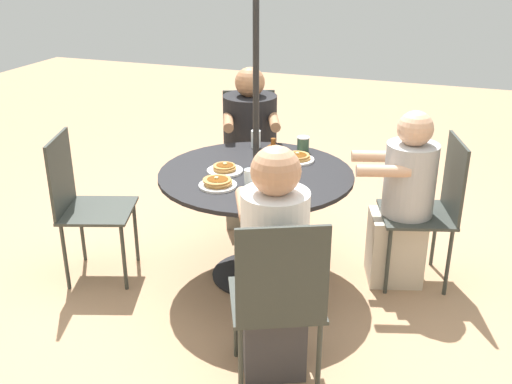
% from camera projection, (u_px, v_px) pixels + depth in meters
% --- Properties ---
extents(ground_plane, '(12.00, 12.00, 0.00)m').
position_uv_depth(ground_plane, '(256.00, 275.00, 3.87)').
color(ground_plane, tan).
extents(patio_table, '(1.18, 1.18, 0.71)m').
position_uv_depth(patio_table, '(256.00, 195.00, 3.65)').
color(patio_table, black).
rests_on(patio_table, ground).
extents(umbrella_pole, '(0.04, 0.04, 2.13)m').
position_uv_depth(umbrella_pole, '(256.00, 116.00, 3.46)').
color(umbrella_pole, black).
rests_on(umbrella_pole, ground).
extents(patio_chair_north, '(0.55, 0.55, 0.93)m').
position_uv_depth(patio_chair_north, '(249.00, 145.00, 4.65)').
color(patio_chair_north, '#333833').
rests_on(patio_chair_north, ground).
extents(diner_north, '(0.55, 0.63, 1.16)m').
position_uv_depth(diner_north, '(250.00, 153.00, 4.49)').
color(diner_north, gray).
rests_on(diner_north, ground).
extents(patio_chair_east, '(0.53, 0.53, 0.93)m').
position_uv_depth(patio_chair_east, '(82.00, 199.00, 3.68)').
color(patio_chair_east, '#333833').
rests_on(patio_chair_east, ground).
extents(patio_chair_south, '(0.56, 0.56, 0.93)m').
position_uv_depth(patio_chair_south, '(278.00, 296.00, 2.69)').
color(patio_chair_south, '#333833').
rests_on(patio_chair_south, ground).
extents(diner_south, '(0.47, 0.53, 1.19)m').
position_uv_depth(diner_south, '(274.00, 271.00, 2.83)').
color(diner_south, '#3D3D42').
rests_on(diner_south, ground).
extents(patio_chair_west, '(0.53, 0.53, 0.93)m').
position_uv_depth(patio_chair_west, '(432.00, 203.00, 3.62)').
color(patio_chair_west, '#333833').
rests_on(patio_chair_west, ground).
extents(diner_west, '(0.52, 0.43, 1.10)m').
position_uv_depth(diner_west, '(403.00, 205.00, 3.64)').
color(diner_west, beige).
rests_on(diner_west, ground).
extents(pancake_plate_a, '(0.22, 0.22, 0.07)m').
position_uv_depth(pancake_plate_a, '(278.00, 175.00, 3.48)').
color(pancake_plate_a, white).
rests_on(pancake_plate_a, patio_table).
extents(pancake_plate_b, '(0.22, 0.22, 0.05)m').
position_uv_depth(pancake_plate_b, '(263.00, 195.00, 3.24)').
color(pancake_plate_b, white).
rests_on(pancake_plate_b, patio_table).
extents(pancake_plate_c, '(0.22, 0.22, 0.05)m').
position_uv_depth(pancake_plate_c, '(297.00, 158.00, 3.78)').
color(pancake_plate_c, white).
rests_on(pancake_plate_c, patio_table).
extents(pancake_plate_d, '(0.22, 0.22, 0.06)m').
position_uv_depth(pancake_plate_d, '(225.00, 169.00, 3.60)').
color(pancake_plate_d, white).
rests_on(pancake_plate_d, patio_table).
extents(pancake_plate_e, '(0.22, 0.22, 0.06)m').
position_uv_depth(pancake_plate_e, '(218.00, 183.00, 3.38)').
color(pancake_plate_e, white).
rests_on(pancake_plate_e, patio_table).
extents(syrup_bottle, '(0.09, 0.07, 0.16)m').
position_uv_depth(syrup_bottle, '(273.00, 154.00, 3.72)').
color(syrup_bottle, brown).
rests_on(syrup_bottle, patio_table).
extents(coffee_cup, '(0.08, 0.08, 0.11)m').
position_uv_depth(coffee_cup, '(303.00, 145.00, 3.91)').
color(coffee_cup, '#33513D').
rests_on(coffee_cup, patio_table).
extents(drinking_glass_a, '(0.06, 0.06, 0.10)m').
position_uv_depth(drinking_glass_a, '(250.00, 178.00, 3.38)').
color(drinking_glass_a, silver).
rests_on(drinking_glass_a, patio_table).
extents(drinking_glass_b, '(0.06, 0.06, 0.12)m').
position_uv_depth(drinking_glass_b, '(256.00, 139.00, 4.00)').
color(drinking_glass_b, silver).
rests_on(drinking_glass_b, patio_table).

